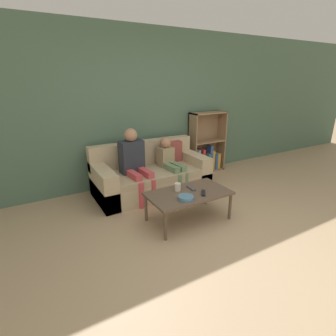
% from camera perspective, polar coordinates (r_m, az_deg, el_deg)
% --- Properties ---
extents(ground_plane, '(22.00, 22.00, 0.00)m').
position_cam_1_polar(ground_plane, '(3.13, 15.14, -16.73)').
color(ground_plane, tan).
extents(wall_back, '(12.00, 0.06, 2.60)m').
position_cam_1_polar(wall_back, '(4.62, -5.49, 12.76)').
color(wall_back, '#4C6B56').
rests_on(wall_back, ground_plane).
extents(couch, '(1.83, 0.87, 0.80)m').
position_cam_1_polar(couch, '(4.33, -3.73, -1.69)').
color(couch, tan).
rests_on(couch, ground_plane).
extents(bookshelf, '(0.74, 0.28, 1.18)m').
position_cam_1_polar(bookshelf, '(5.30, 8.14, 3.86)').
color(bookshelf, '#8E7051').
rests_on(bookshelf, ground_plane).
extents(coffee_table, '(1.06, 0.60, 0.40)m').
position_cam_1_polar(coffee_table, '(3.42, 4.49, -5.86)').
color(coffee_table, brown).
rests_on(coffee_table, ground_plane).
extents(person_adult, '(0.38, 0.63, 1.09)m').
position_cam_1_polar(person_adult, '(4.02, -7.41, 1.84)').
color(person_adult, '#C6474C').
rests_on(person_adult, ground_plane).
extents(person_child, '(0.29, 0.63, 0.88)m').
position_cam_1_polar(person_child, '(4.28, 0.48, 1.41)').
color(person_child, '#66845B').
rests_on(person_child, ground_plane).
extents(cup_near, '(0.08, 0.08, 0.10)m').
position_cam_1_polar(cup_near, '(3.43, 2.12, -4.15)').
color(cup_near, silver).
rests_on(cup_near, coffee_table).
extents(tv_remote_0, '(0.06, 0.17, 0.02)m').
position_cam_1_polar(tv_remote_0, '(3.51, 5.05, -4.38)').
color(tv_remote_0, '#47474C').
rests_on(tv_remote_0, coffee_table).
extents(tv_remote_1, '(0.14, 0.17, 0.02)m').
position_cam_1_polar(tv_remote_1, '(3.39, 7.71, -5.40)').
color(tv_remote_1, black).
rests_on(tv_remote_1, coffee_table).
extents(snack_bowl, '(0.19, 0.19, 0.05)m').
position_cam_1_polar(snack_bowl, '(3.21, 3.90, -6.47)').
color(snack_bowl, teal).
rests_on(snack_bowl, coffee_table).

